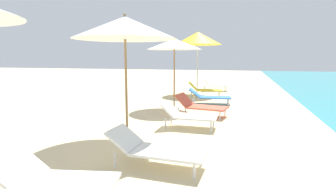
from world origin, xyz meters
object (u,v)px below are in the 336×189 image
Objects in this scene: lounger_third_shoreside at (188,115)px; lounger_fourth_shoreside at (209,96)px; umbrella_third at (125,28)px; lounger_farthest_inland at (204,89)px; lounger_fourth_inland at (200,105)px; lounger_farthest_shoreside at (215,85)px; lounger_third_inland at (155,148)px; umbrella_fourth at (174,44)px; umbrella_farthest at (198,38)px; lounger_second_shoreside at (58,181)px.

lounger_third_shoreside reaches higher than lounger_fourth_shoreside.
umbrella_third reaches higher than lounger_farthest_inland.
lounger_farthest_inland is (-0.47, 3.94, 0.03)m from lounger_fourth_inland.
lounger_farthest_inland reaches higher than lounger_farthest_shoreside.
lounger_third_inland is at bearing -90.87° from lounger_third_shoreside.
lounger_farthest_inland is at bearing 84.26° from umbrella_third.
umbrella_fourth is 0.81× the size of umbrella_farthest.
lounger_second_shoreside is 11.28m from lounger_farthest_shoreside.
lounger_fourth_shoreside is at bearing -97.73° from lounger_farthest_shoreside.
lounger_fourth_inland is at bearing -95.87° from lounger_fourth_shoreside.
lounger_third_inland is at bearing -96.82° from lounger_fourth_shoreside.
umbrella_farthest reaches higher than lounger_farthest_shoreside.
lounger_farthest_inland is (-0.41, 7.79, 0.04)m from lounger_third_inland.
lounger_farthest_inland is at bearing 106.34° from lounger_fourth_inland.
lounger_farthest_inland is at bearing 93.73° from lounger_third_shoreside.
lounger_second_shoreside is at bearing -101.78° from lounger_third_shoreside.
lounger_farthest_shoreside reaches higher than lounger_fourth_inland.
umbrella_third is 1.61× the size of lounger_fourth_shoreside.
lounger_third_inland is at bearing -84.18° from umbrella_farthest.
lounger_farthest_inland is (0.66, 6.52, -1.94)m from umbrella_third.
umbrella_fourth is (0.05, 3.66, -0.13)m from umbrella_third.
lounger_second_shoreside is 0.90× the size of lounger_third_inland.
lounger_third_shoreside is 0.98× the size of lounger_farthest_shoreside.
umbrella_third is 0.87× the size of umbrella_farthest.
umbrella_fourth reaches higher than lounger_farthest_shoreside.
lounger_second_shoreside is 0.46× the size of umbrella_farthest.
lounger_fourth_shoreside is at bearing 72.07° from lounger_second_shoreside.
umbrella_third is 3.44m from lounger_fourth_inland.
umbrella_fourth is at bearing 144.46° from lounger_fourth_inland.
lounger_farthest_shoreside is (0.81, 5.03, -1.81)m from umbrella_fourth.
lounger_third_shoreside is at bearing 47.06° from umbrella_third.
lounger_third_inland is at bearing -78.38° from umbrella_fourth.
umbrella_third reaches higher than umbrella_fourth.
lounger_fourth_inland is at bearing 87.08° from lounger_third_shoreside.
lounger_second_shoreside is 5.22m from lounger_fourth_inland.
lounger_third_inland is at bearing -49.94° from umbrella_third.
lounger_fourth_shoreside is 4.00m from lounger_farthest_shoreside.
lounger_fourth_inland is at bearing 69.43° from lounger_second_shoreside.
lounger_second_shoreside is at bearing -87.33° from umbrella_fourth.
lounger_fourth_inland is 1.16× the size of lounger_farthest_shoreside.
umbrella_fourth is at bearing -110.39° from lounger_farthest_shoreside.
lounger_third_shoreside is 0.87× the size of lounger_third_inland.
umbrella_farthest is (-0.17, 10.02, 2.32)m from lounger_second_shoreside.
lounger_farthest_shoreside reaches higher than lounger_third_shoreside.
umbrella_third is 2.58m from lounger_third_inland.
lounger_fourth_shoreside is at bearing -86.68° from lounger_farthest_inland.
lounger_second_shoreside is at bearing -82.43° from umbrella_third.
lounger_fourth_inland is (1.08, -1.08, -1.83)m from umbrella_fourth.
umbrella_fourth is at bearing -141.98° from lounger_fourth_shoreside.
lounger_farthest_shoreside reaches higher than lounger_fourth_shoreside.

